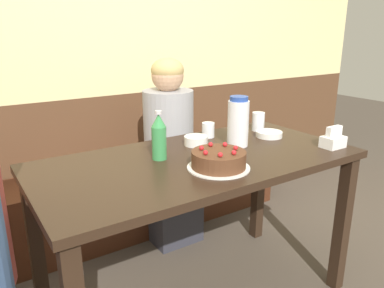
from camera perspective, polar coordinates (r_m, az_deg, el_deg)
back_wall at (r=2.52m, az=-12.97°, el=15.15°), size 4.80×0.04×2.50m
bench_seat at (r=2.56m, az=-9.67°, el=-8.27°), size 2.27×0.38×0.47m
dining_table at (r=1.71m, az=1.04°, el=-5.32°), size 1.45×0.72×0.77m
birthday_cake at (r=1.54m, az=4.08°, el=-2.43°), size 0.26×0.26×0.09m
water_pitcher at (r=1.82m, az=7.04°, el=3.35°), size 0.10×0.10×0.24m
soju_bottle at (r=1.63m, az=-5.05°, el=1.15°), size 0.06×0.06×0.22m
napkin_holder at (r=1.93m, az=20.71°, el=0.61°), size 0.11×0.08×0.11m
bowl_soup_white at (r=1.85m, az=0.60°, el=0.53°), size 0.12×0.12×0.04m
bowl_rice_small at (r=2.03m, az=11.66°, el=1.50°), size 0.14×0.14×0.03m
glass_water_tall at (r=2.14m, az=10.06°, el=3.40°), size 0.07×0.07×0.10m
glass_tumbler_short at (r=1.98m, az=2.48°, el=2.15°), size 0.07×0.07×0.08m
person_pale_blue_shirt at (r=2.34m, az=-3.50°, el=-2.27°), size 0.30×0.34×1.16m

